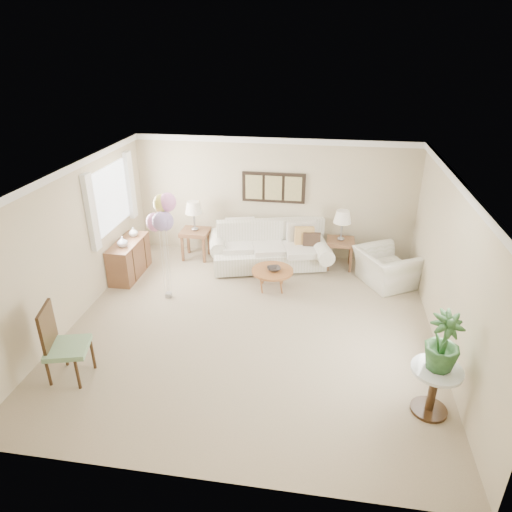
% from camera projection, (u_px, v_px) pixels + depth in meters
% --- Properties ---
extents(ground_plane, '(6.00, 6.00, 0.00)m').
position_uv_depth(ground_plane, '(251.00, 327.00, 7.70)').
color(ground_plane, tan).
extents(room_shell, '(6.04, 6.04, 2.60)m').
position_uv_depth(room_shell, '(244.00, 236.00, 7.10)').
color(room_shell, '#CBB891').
rests_on(room_shell, ground).
extents(wall_art_triptych, '(1.35, 0.06, 0.65)m').
position_uv_depth(wall_art_triptych, '(274.00, 188.00, 9.68)').
color(wall_art_triptych, black).
rests_on(wall_art_triptych, ground).
extents(sofa, '(2.78, 1.54, 0.94)m').
position_uv_depth(sofa, '(269.00, 249.00, 9.67)').
color(sofa, silver).
rests_on(sofa, ground).
extents(end_table_left, '(0.60, 0.54, 0.65)m').
position_uv_depth(end_table_left, '(195.00, 235.00, 9.94)').
color(end_table_left, brown).
rests_on(end_table_left, ground).
extents(end_table_right, '(0.57, 0.52, 0.62)m').
position_uv_depth(end_table_right, '(340.00, 244.00, 9.53)').
color(end_table_right, brown).
rests_on(end_table_right, ground).
extents(lamp_left, '(0.37, 0.37, 0.66)m').
position_uv_depth(lamp_left, '(194.00, 208.00, 9.68)').
color(lamp_left, gray).
rests_on(lamp_left, end_table_left).
extents(lamp_right, '(0.37, 0.37, 0.64)m').
position_uv_depth(lamp_right, '(343.00, 218.00, 9.27)').
color(lamp_right, gray).
rests_on(lamp_right, end_table_right).
extents(coffee_table, '(0.80, 0.80, 0.41)m').
position_uv_depth(coffee_table, '(272.00, 271.00, 8.74)').
color(coffee_table, brown).
rests_on(coffee_table, ground).
extents(decor_bowl, '(0.33, 0.33, 0.06)m').
position_uv_depth(decor_bowl, '(274.00, 269.00, 8.69)').
color(decor_bowl, '#2A2422').
rests_on(decor_bowl, coffee_table).
extents(armchair, '(1.33, 1.38, 0.69)m').
position_uv_depth(armchair, '(385.00, 268.00, 8.95)').
color(armchair, silver).
rests_on(armchair, ground).
extents(side_table, '(0.64, 0.64, 0.69)m').
position_uv_depth(side_table, '(435.00, 379.00, 5.74)').
color(side_table, silver).
rests_on(side_table, ground).
extents(potted_plant, '(0.56, 0.56, 0.78)m').
position_uv_depth(potted_plant, '(443.00, 342.00, 5.52)').
color(potted_plant, '#224724').
rests_on(potted_plant, side_table).
extents(accent_chair, '(0.67, 0.67, 1.13)m').
position_uv_depth(accent_chair, '(61.00, 342.00, 6.34)').
color(accent_chair, '#79A377').
rests_on(accent_chair, ground).
extents(credenza, '(0.46, 1.20, 0.74)m').
position_uv_depth(credenza, '(129.00, 258.00, 9.27)').
color(credenza, brown).
rests_on(credenza, ground).
extents(vase_white, '(0.21, 0.21, 0.21)m').
position_uv_depth(vase_white, '(122.00, 242.00, 8.85)').
color(vase_white, silver).
rests_on(vase_white, credenza).
extents(vase_sage, '(0.23, 0.23, 0.19)m').
position_uv_depth(vase_sage, '(133.00, 232.00, 9.33)').
color(vase_sage, silver).
rests_on(vase_sage, credenza).
extents(balloon_cluster, '(0.52, 0.53, 2.03)m').
position_uv_depth(balloon_cluster, '(162.00, 215.00, 7.87)').
color(balloon_cluster, gray).
rests_on(balloon_cluster, ground).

